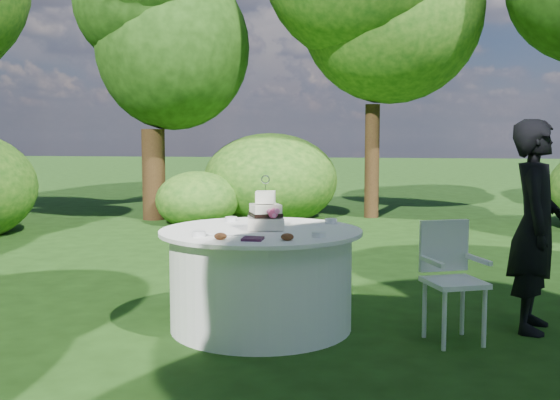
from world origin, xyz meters
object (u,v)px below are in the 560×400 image
object	(u,v)px
napkins	(253,239)
guest	(535,226)
chair	(450,270)
table	(261,278)
cake	(266,215)

from	to	relation	value
napkins	guest	bearing A→B (deg)	21.04
guest	chair	world-z (taller)	guest
table	chair	bearing A→B (deg)	-3.51
napkins	cake	size ratio (longest dim) A/B	0.34
table	napkins	bearing A→B (deg)	-85.23
guest	table	distance (m)	2.13
guest	table	world-z (taller)	guest
cake	chair	xyz separation A→B (m)	(1.38, -0.09, -0.37)
napkins	table	distance (m)	0.65
guest	table	xyz separation A→B (m)	(-2.07, -0.26, -0.42)
guest	cake	world-z (taller)	guest
table	chair	distance (m)	1.43
napkins	chair	world-z (taller)	chair
guest	chair	xyz separation A→B (m)	(-0.65, -0.35, -0.29)
guest	cake	xyz separation A→B (m)	(-2.03, -0.25, 0.08)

